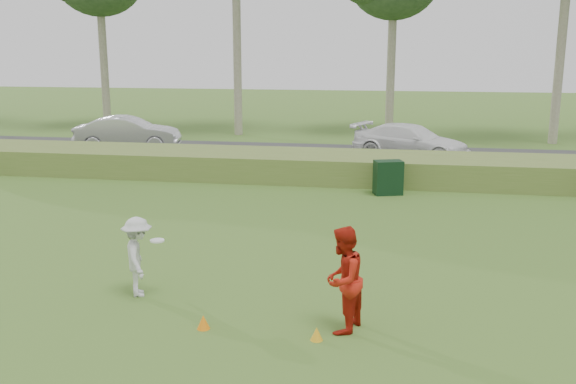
% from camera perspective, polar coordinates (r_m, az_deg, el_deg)
% --- Properties ---
extents(ground, '(120.00, 120.00, 0.00)m').
position_cam_1_polar(ground, '(11.77, -3.38, -10.48)').
color(ground, '#396120').
rests_on(ground, ground).
extents(reed_strip, '(80.00, 3.00, 0.90)m').
position_cam_1_polar(reed_strip, '(23.04, 3.40, 2.28)').
color(reed_strip, '#55702C').
rests_on(reed_strip, ground).
extents(park_road, '(80.00, 6.00, 0.06)m').
position_cam_1_polar(park_road, '(28.02, 4.54, 3.27)').
color(park_road, '#2D2D2D').
rests_on(park_road, ground).
extents(player_white, '(1.00, 1.14, 1.53)m').
position_cam_1_polar(player_white, '(12.52, -13.19, -5.62)').
color(player_white, silver).
rests_on(player_white, ground).
extents(player_red, '(0.91, 1.04, 1.80)m').
position_cam_1_polar(player_red, '(10.69, 4.89, -7.77)').
color(player_red, '#B41D0F').
rests_on(player_red, ground).
extents(cone_orange, '(0.22, 0.22, 0.24)m').
position_cam_1_polar(cone_orange, '(11.10, -7.53, -11.39)').
color(cone_orange, orange).
rests_on(cone_orange, ground).
extents(cone_yellow, '(0.20, 0.20, 0.22)m').
position_cam_1_polar(cone_yellow, '(10.63, 2.56, -12.47)').
color(cone_yellow, gold).
rests_on(cone_yellow, ground).
extents(utility_cabinet, '(1.00, 0.79, 1.10)m').
position_cam_1_polar(utility_cabinet, '(20.80, 8.89, 1.28)').
color(utility_cabinet, black).
rests_on(utility_cabinet, ground).
extents(car_mid, '(4.86, 2.52, 1.53)m').
position_cam_1_polar(car_mid, '(29.98, -14.04, 5.09)').
color(car_mid, silver).
rests_on(car_mid, park_road).
extents(car_right, '(5.31, 3.70, 1.43)m').
position_cam_1_polar(car_right, '(27.32, 10.87, 4.42)').
color(car_right, white).
rests_on(car_right, park_road).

